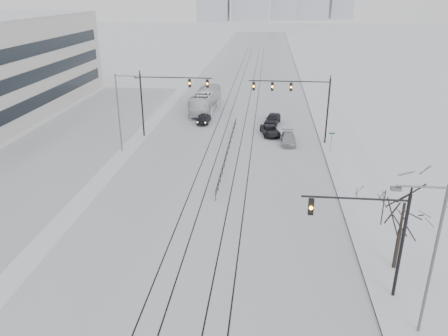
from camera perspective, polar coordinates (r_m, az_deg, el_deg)
road at (r=78.89m, az=2.54°, el=9.35°), size 22.00×260.00×0.02m
sidewalk_east at (r=79.30m, az=12.45°, el=8.98°), size 5.00×260.00×0.16m
curb at (r=79.06m, az=10.66°, el=9.06°), size 0.10×260.00×0.12m
parking_strip at (r=59.82m, az=-18.51°, el=4.01°), size 14.00×60.00×0.03m
tram_rails at (r=59.59m, az=1.40°, el=5.12°), size 5.30×180.00×0.01m
traffic_mast_near at (r=27.03m, az=19.15°, el=-7.80°), size 6.10×0.37×7.00m
traffic_mast_ne at (r=53.26m, az=9.92°, el=9.12°), size 9.60×0.37×8.00m
traffic_mast_nw at (r=55.62m, az=-7.78°, el=9.60°), size 9.10×0.37×8.00m
street_light_east at (r=24.80m, az=25.16°, el=-9.90°), size 2.73×0.25×9.00m
street_light_west at (r=51.12m, az=-13.34°, el=7.67°), size 2.73×0.25×9.00m
bare_tree at (r=30.26m, az=22.39°, el=-5.11°), size 4.40×4.40×6.10m
median_fence at (r=49.98m, az=0.52°, el=2.32°), size 0.06×24.00×1.00m
street_sign at (r=51.89m, az=13.85°, el=3.68°), size 0.70×0.06×2.40m
sedan_sb_inner at (r=62.28m, az=-2.66°, el=6.53°), size 1.75×4.26×1.44m
sedan_sb_outer at (r=66.93m, az=-3.75°, el=7.54°), size 1.66×3.93×1.26m
sedan_nb_front at (r=57.16m, az=6.05°, el=4.89°), size 2.94×4.83×1.25m
sedan_nb_right at (r=54.14m, az=8.39°, el=3.78°), size 1.80×4.36×1.26m
sedan_nb_far at (r=61.98m, az=6.36°, el=6.38°), size 2.66×4.74×1.52m
box_truck at (r=68.63m, az=-2.42°, el=8.80°), size 3.58×11.94×3.28m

